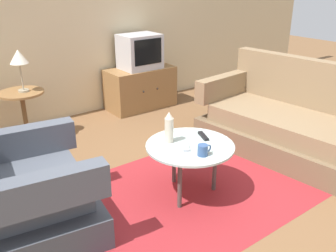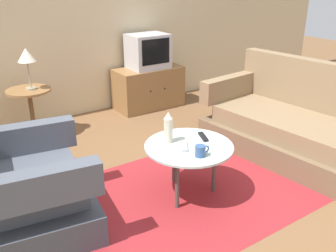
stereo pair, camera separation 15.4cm
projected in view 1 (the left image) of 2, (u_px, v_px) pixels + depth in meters
ground_plane at (196, 191)px, 3.21m from camera, size 16.00×16.00×0.00m
back_wall at (67, 9)px, 4.48m from camera, size 9.00×0.12×2.70m
area_rug at (189, 192)px, 3.18m from camera, size 2.13×1.55×0.00m
armchair at (19, 197)px, 2.58m from camera, size 1.06×1.08×0.88m
couch at (291, 124)px, 3.83m from camera, size 1.07×1.91×0.93m
coffee_table at (190, 149)px, 3.02m from camera, size 0.73×0.73×0.46m
side_table at (23, 105)px, 4.05m from camera, size 0.48×0.48×0.56m
tv_stand at (141, 88)px, 5.10m from camera, size 0.92×0.49×0.56m
television at (140, 52)px, 4.90m from camera, size 0.52×0.40×0.45m
table_lamp at (19, 58)px, 3.86m from camera, size 0.19×0.19×0.45m
vase at (169, 128)px, 3.01m from camera, size 0.07×0.07×0.27m
mug at (203, 150)px, 2.82m from camera, size 0.13×0.08×0.09m
tv_remote_dark at (203, 136)px, 3.14m from camera, size 0.10×0.18×0.02m
tv_remote_silver at (185, 146)px, 2.96m from camera, size 0.13×0.17×0.02m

